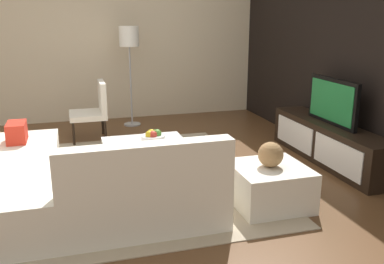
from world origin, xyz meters
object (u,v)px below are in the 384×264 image
at_px(coffee_table, 148,161).
at_px(fruit_bowl, 153,136).
at_px(sectional_couch, 55,182).
at_px(decorative_ball, 271,155).
at_px(television, 332,101).
at_px(ottoman, 269,186).
at_px(floor_lamp, 129,43).
at_px(accent_chair_near, 94,107).
at_px(media_console, 329,143).
at_px(book_stack, 140,150).

bearing_deg(coffee_table, fruit_bowl, 150.33).
height_order(sectional_couch, decorative_ball, sectional_couch).
distance_m(television, ottoman, 1.71).
distance_m(television, decorative_ball, 1.63).
bearing_deg(decorative_ball, floor_lamp, -166.96).
distance_m(accent_chair_near, ottoman, 3.19).
distance_m(television, floor_lamp, 3.38).
bearing_deg(floor_lamp, media_console, 39.40).
bearing_deg(decorative_ball, media_console, 126.22).
bearing_deg(floor_lamp, ottoman, 13.04).
xyz_separation_m(television, sectional_couch, (0.50, -3.29, -0.49)).
relative_size(fruit_bowl, decorative_ball, 1.15).
height_order(floor_lamp, book_stack, floor_lamp).
bearing_deg(decorative_ball, ottoman, 0.00).
distance_m(coffee_table, floor_lamp, 2.74).
bearing_deg(book_stack, accent_chair_near, -170.23).
xyz_separation_m(floor_lamp, fruit_bowl, (2.29, -0.09, -0.94)).
bearing_deg(floor_lamp, coffee_table, -4.32).
height_order(television, book_stack, television).
bearing_deg(accent_chair_near, fruit_bowl, 29.09).
relative_size(television, book_stack, 4.80).
xyz_separation_m(media_console, book_stack, (0.12, -2.42, 0.16)).
bearing_deg(book_stack, media_console, 92.73).
bearing_deg(book_stack, ottoman, 53.50).
xyz_separation_m(sectional_couch, coffee_table, (-0.60, 0.99, -0.09)).
bearing_deg(television, fruit_bowl, -97.21).
bearing_deg(ottoman, book_stack, -126.50).
bearing_deg(book_stack, sectional_couch, -66.15).
relative_size(media_console, accent_chair_near, 2.42).
xyz_separation_m(floor_lamp, ottoman, (3.52, 0.81, -1.18)).
height_order(accent_chair_near, fruit_bowl, accent_chair_near).
distance_m(media_console, floor_lamp, 3.51).
bearing_deg(book_stack, fruit_bowl, 150.09).
distance_m(media_console, coffee_table, 2.30).
relative_size(sectional_couch, fruit_bowl, 8.33).
xyz_separation_m(accent_chair_near, book_stack, (1.99, 0.34, -0.08)).
relative_size(television, decorative_ball, 3.92).
relative_size(ottoman, fruit_bowl, 2.50).
bearing_deg(book_stack, television, 92.73).
bearing_deg(floor_lamp, decorative_ball, 13.04).
height_order(fruit_bowl, decorative_ball, decorative_ball).
height_order(sectional_couch, book_stack, sectional_couch).
relative_size(television, ottoman, 1.36).
bearing_deg(coffee_table, accent_chair_near, -165.22).
bearing_deg(television, coffee_table, -92.49).
xyz_separation_m(sectional_couch, fruit_bowl, (-0.78, 1.09, 0.15)).
xyz_separation_m(sectional_couch, ottoman, (0.45, 1.99, -0.09)).
height_order(accent_chair_near, book_stack, accent_chair_near).
xyz_separation_m(television, decorative_ball, (0.95, -1.30, -0.26)).
xyz_separation_m(accent_chair_near, ottoman, (2.82, 1.47, -0.29)).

